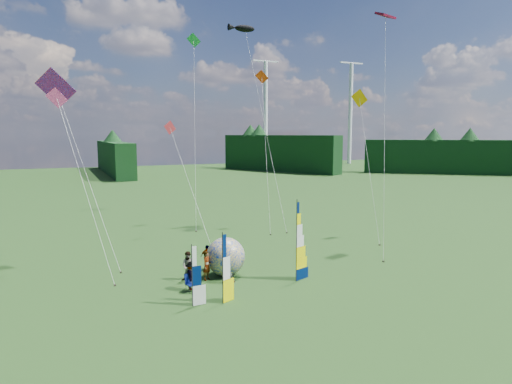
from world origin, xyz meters
name	(u,v)px	position (x,y,z in m)	size (l,w,h in m)	color
ground	(301,297)	(0.00, 0.00, 0.00)	(220.00, 220.00, 0.00)	#345A24
treeline_ring	(302,227)	(0.00, 0.00, 4.00)	(210.00, 210.00, 8.00)	black
turbine_left	(350,114)	(70.00, 95.00, 15.00)	(8.00, 1.20, 30.00)	silver
turbine_right	(266,113)	(45.00, 102.00, 15.00)	(8.00, 1.20, 30.00)	silver
feather_banner_main	(297,242)	(1.04, 2.48, 2.47)	(1.34, 0.10, 4.94)	#021548
side_banner_left	(223,269)	(-4.36, 0.75, 1.89)	(1.04, 0.10, 3.78)	#FAED00
side_banner_far	(192,277)	(-5.96, 1.03, 1.62)	(0.96, 0.10, 3.24)	white
bol_inflatable	(226,257)	(-2.55, 5.33, 1.24)	(2.49, 2.49, 2.49)	#0022A1
spectator_a	(207,266)	(-3.93, 4.94, 0.92)	(0.67, 0.44, 1.84)	#66594C
spectator_b	(189,266)	(-5.01, 5.26, 0.92)	(0.90, 0.44, 1.84)	#66594C
spectator_c	(191,276)	(-5.32, 3.58, 0.84)	(1.08, 0.40, 1.68)	#66594C
spectator_d	(207,257)	(-3.18, 7.21, 0.81)	(0.95, 0.39, 1.63)	#66594C
camp_chair	(191,283)	(-5.42, 3.26, 0.52)	(0.60, 0.60, 1.04)	#040E47
kite_whale	(264,116)	(6.97, 20.18, 10.86)	(3.09, 13.44, 21.72)	black
kite_rainbow_delta	(86,158)	(-10.33, 12.05, 7.40)	(7.99, 11.67, 14.79)	#F11002
kite_parafoil	(385,116)	(11.15, 6.99, 10.39)	(8.66, 10.48, 20.78)	red
small_kite_red	(190,178)	(-2.01, 15.59, 5.35)	(3.25, 10.96, 10.70)	#BD2934
small_kite_orange	(266,145)	(6.38, 18.47, 8.01)	(4.71, 9.59, 16.01)	#FF420A
small_kite_yellow	(369,159)	(12.85, 10.99, 6.88)	(5.15, 9.28, 13.76)	#F29E00
small_kite_pink	(83,177)	(-10.65, 9.48, 6.32)	(4.90, 9.17, 12.65)	#FD468F
small_kite_green	(195,122)	(0.76, 23.40, 10.19)	(5.22, 11.65, 20.39)	green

